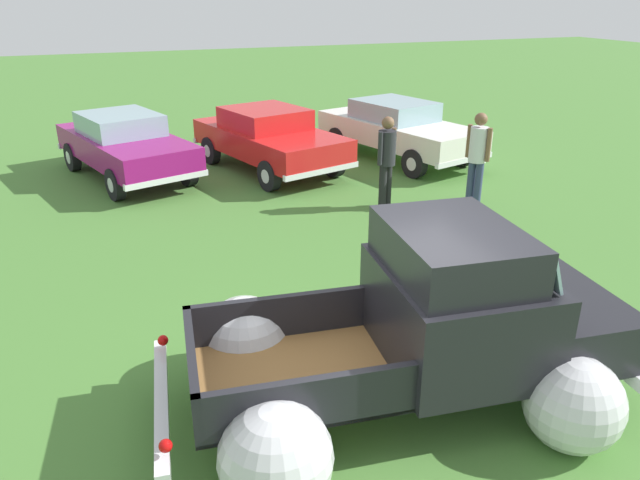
{
  "coord_description": "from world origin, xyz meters",
  "views": [
    {
      "loc": [
        -2.5,
        -4.41,
        3.96
      ],
      "look_at": [
        0.0,
        1.97,
        1.08
      ],
      "focal_mm": 33.54,
      "sensor_mm": 36.0,
      "label": 1
    }
  ],
  "objects": [
    {
      "name": "vintage_pickup_truck",
      "position": [
        0.39,
        -0.05,
        0.76
      ],
      "size": [
        4.81,
        3.2,
        1.96
      ],
      "rotation": [
        0.0,
        0.0,
        -0.12
      ],
      "color": "black",
      "rests_on": "ground"
    },
    {
      "name": "spectator_1",
      "position": [
        4.39,
        4.9,
        1.06
      ],
      "size": [
        0.44,
        0.53,
        1.83
      ],
      "rotation": [
        0.0,
        0.0,
        3.51
      ],
      "color": "navy",
      "rests_on": "ground"
    },
    {
      "name": "show_car_1",
      "position": [
        1.39,
        8.82,
        0.78
      ],
      "size": [
        2.94,
        4.53,
        1.43
      ],
      "rotation": [
        0.0,
        0.0,
        -1.3
      ],
      "color": "black",
      "rests_on": "ground"
    },
    {
      "name": "show_car_2",
      "position": [
        4.65,
        8.6,
        0.78
      ],
      "size": [
        2.84,
        4.73,
        1.43
      ],
      "rotation": [
        0.0,
        0.0,
        -1.31
      ],
      "color": "black",
      "rests_on": "ground"
    },
    {
      "name": "show_car_0",
      "position": [
        -1.78,
        9.39,
        0.78
      ],
      "size": [
        2.94,
        4.59,
        1.43
      ],
      "rotation": [
        0.0,
        0.0,
        -1.28
      ],
      "color": "black",
      "rests_on": "ground"
    },
    {
      "name": "spectator_0",
      "position": [
        2.7,
        5.42,
        1.03
      ],
      "size": [
        0.51,
        0.46,
        1.79
      ],
      "rotation": [
        0.0,
        0.0,
        2.07
      ],
      "color": "black",
      "rests_on": "ground"
    },
    {
      "name": "ground_plane",
      "position": [
        0.0,
        0.0,
        0.0
      ],
      "size": [
        80.0,
        80.0,
        0.0
      ],
      "primitive_type": "plane",
      "color": "#477A33"
    }
  ]
}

